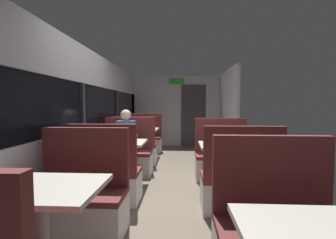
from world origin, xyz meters
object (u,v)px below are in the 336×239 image
(dining_table_far_window, at_px, (140,133))
(bench_far_window_facing_end, at_px, (135,149))
(dining_table_rear_aisle, at_px, (229,151))
(bench_rear_aisle_facing_end, at_px, (240,186))
(bench_far_window_facing_entry, at_px, (145,141))
(bench_front_aisle_facing_entry, at_px, (278,239))
(bench_mid_window_facing_end, at_px, (105,179))
(bench_near_window_facing_entry, at_px, (81,202))
(seated_passenger, at_px, (127,147))
(dining_table_near_window, at_px, (41,199))
(bench_mid_window_facing_entry, at_px, (127,157))
(dining_table_mid_window, at_px, (118,148))
(bench_rear_aisle_facing_entry, at_px, (221,161))

(dining_table_far_window, bearing_deg, bench_far_window_facing_end, -90.00)
(dining_table_rear_aisle, relative_size, bench_rear_aisle_facing_end, 0.82)
(bench_far_window_facing_entry, relative_size, bench_front_aisle_facing_entry, 1.00)
(bench_mid_window_facing_end, bearing_deg, bench_far_window_facing_entry, 90.00)
(bench_near_window_facing_entry, relative_size, seated_passenger, 0.87)
(dining_table_near_window, bearing_deg, bench_mid_window_facing_entry, 90.00)
(bench_near_window_facing_entry, bearing_deg, bench_front_aisle_facing_entry, -18.53)
(dining_table_mid_window, height_order, bench_rear_aisle_facing_entry, bench_rear_aisle_facing_entry)
(bench_mid_window_facing_entry, bearing_deg, dining_table_mid_window, -90.00)
(dining_table_near_window, xyz_separation_m, dining_table_mid_window, (0.00, 2.22, 0.00))
(dining_table_near_window, xyz_separation_m, seated_passenger, (0.00, 2.85, -0.10))
(bench_near_window_facing_entry, distance_m, bench_rear_aisle_facing_end, 1.89)
(bench_mid_window_facing_entry, height_order, bench_far_window_facing_entry, same)
(bench_mid_window_facing_end, distance_m, bench_rear_aisle_facing_end, 1.80)
(bench_near_window_facing_entry, distance_m, bench_front_aisle_facing_entry, 1.89)
(dining_table_rear_aisle, bearing_deg, dining_table_mid_window, 173.62)
(dining_table_rear_aisle, height_order, bench_rear_aisle_facing_end, bench_rear_aisle_facing_end)
(bench_mid_window_facing_entry, height_order, seated_passenger, seated_passenger)
(bench_mid_window_facing_entry, xyz_separation_m, bench_far_window_facing_entry, (0.00, 2.22, 0.00))
(dining_table_mid_window, distance_m, dining_table_rear_aisle, 1.80)
(dining_table_mid_window, bearing_deg, bench_mid_window_facing_entry, 90.00)
(dining_table_mid_window, relative_size, seated_passenger, 0.71)
(dining_table_mid_window, xyz_separation_m, seated_passenger, (0.00, 0.63, -0.10))
(bench_rear_aisle_facing_end, bearing_deg, bench_mid_window_facing_entry, 138.23)
(bench_front_aisle_facing_entry, xyz_separation_m, seated_passenger, (-1.79, 2.75, 0.21))
(dining_table_near_window, relative_size, bench_far_window_facing_end, 0.82)
(bench_far_window_facing_end, distance_m, bench_rear_aisle_facing_entry, 2.06)
(dining_table_near_window, bearing_deg, dining_table_rear_aisle, 48.46)
(bench_far_window_facing_entry, distance_m, bench_front_aisle_facing_entry, 5.35)
(bench_mid_window_facing_entry, bearing_deg, dining_table_near_window, -90.00)
(bench_front_aisle_facing_entry, bearing_deg, bench_rear_aisle_facing_entry, 90.00)
(bench_mid_window_facing_end, distance_m, bench_mid_window_facing_entry, 1.40)
(bench_mid_window_facing_end, height_order, bench_mid_window_facing_entry, same)
(dining_table_far_window, height_order, seated_passenger, seated_passenger)
(dining_table_mid_window, distance_m, bench_rear_aisle_facing_entry, 1.88)
(seated_passenger, bearing_deg, bench_mid_window_facing_end, -90.00)
(bench_near_window_facing_entry, xyz_separation_m, dining_table_rear_aisle, (1.79, 1.32, 0.31))
(bench_mid_window_facing_entry, relative_size, dining_table_rear_aisle, 1.22)
(bench_mid_window_facing_entry, xyz_separation_m, bench_front_aisle_facing_entry, (1.79, -2.82, 0.00))
(bench_rear_aisle_facing_entry, xyz_separation_m, seated_passenger, (-1.79, 0.13, 0.21))
(dining_table_near_window, distance_m, bench_near_window_facing_entry, 0.77)
(bench_mid_window_facing_end, height_order, bench_rear_aisle_facing_entry, same)
(seated_passenger, bearing_deg, dining_table_near_window, -90.00)
(bench_front_aisle_facing_entry, relative_size, seated_passenger, 0.87)
(bench_far_window_facing_entry, bearing_deg, bench_mid_window_facing_entry, -90.00)
(dining_table_near_window, height_order, bench_near_window_facing_entry, bench_near_window_facing_entry)
(bench_near_window_facing_entry, relative_size, dining_table_mid_window, 1.22)
(bench_far_window_facing_entry, xyz_separation_m, bench_rear_aisle_facing_end, (1.79, -3.82, 0.00))
(bench_front_aisle_facing_entry, bearing_deg, bench_near_window_facing_entry, 161.47)
(seated_passenger, bearing_deg, dining_table_mid_window, -90.00)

